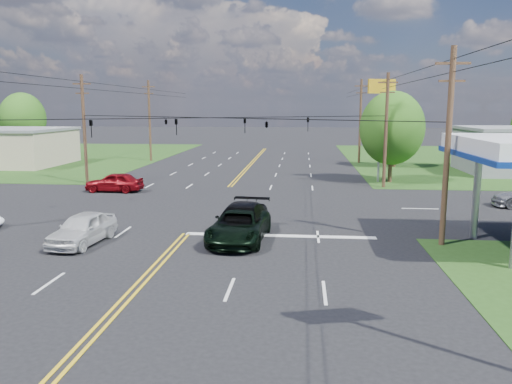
# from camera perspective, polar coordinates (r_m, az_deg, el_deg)

# --- Properties ---
(ground) EXTENTS (280.00, 280.00, 0.00)m
(ground) POSITION_cam_1_polar(r_m,az_deg,el_deg) (34.68, -4.94, -1.51)
(ground) COLOR black
(ground) RESTS_ON ground
(grass_nw) EXTENTS (46.00, 48.00, 0.03)m
(grass_nw) POSITION_cam_1_polar(r_m,az_deg,el_deg) (77.60, -26.75, 3.67)
(grass_nw) COLOR #224315
(grass_nw) RESTS_ON ground
(stop_bar) EXTENTS (10.00, 0.50, 0.02)m
(stop_bar) POSITION_cam_1_polar(r_m,az_deg,el_deg) (26.36, 2.74, -5.06)
(stop_bar) COLOR silver
(stop_bar) RESTS_ON ground
(pole_se) EXTENTS (1.60, 0.28, 9.50)m
(pole_se) POSITION_cam_1_polar(r_m,az_deg,el_deg) (25.48, 21.07, 5.02)
(pole_se) COLOR #3B2A19
(pole_se) RESTS_ON ground
(pole_nw) EXTENTS (1.60, 0.28, 9.50)m
(pole_nw) POSITION_cam_1_polar(r_m,az_deg,el_deg) (46.61, -19.04, 6.95)
(pole_nw) COLOR #3B2A19
(pole_nw) RESTS_ON ground
(pole_ne) EXTENTS (1.60, 0.28, 9.50)m
(pole_ne) POSITION_cam_1_polar(r_m,az_deg,el_deg) (43.06, 14.63, 6.98)
(pole_ne) COLOR #3B2A19
(pole_ne) RESTS_ON ground
(pole_left_far) EXTENTS (1.60, 0.28, 10.00)m
(pole_left_far) POSITION_cam_1_polar(r_m,az_deg,el_deg) (64.39, -12.07, 8.08)
(pole_left_far) COLOR #3B2A19
(pole_left_far) RESTS_ON ground
(pole_right_far) EXTENTS (1.60, 0.28, 10.00)m
(pole_right_far) POSITION_cam_1_polar(r_m,az_deg,el_deg) (61.88, 11.83, 8.04)
(pole_right_far) COLOR #3B2A19
(pole_right_far) RESTS_ON ground
(span_wire_signals) EXTENTS (26.00, 18.00, 1.13)m
(span_wire_signals) POSITION_cam_1_polar(r_m,az_deg,el_deg) (34.03, -5.08, 8.45)
(span_wire_signals) COLOR black
(span_wire_signals) RESTS_ON ground
(power_lines) EXTENTS (26.04, 100.00, 0.64)m
(power_lines) POSITION_cam_1_polar(r_m,az_deg,el_deg) (32.12, -5.81, 13.02)
(power_lines) COLOR black
(power_lines) RESTS_ON ground
(tree_right_a) EXTENTS (5.70, 5.70, 8.18)m
(tree_right_a) POSITION_cam_1_polar(r_m,az_deg,el_deg) (46.19, 15.27, 7.05)
(tree_right_a) COLOR #3B2A19
(tree_right_a) RESTS_ON ground
(tree_right_b) EXTENTS (4.94, 4.94, 7.09)m
(tree_right_b) POSITION_cam_1_polar(r_m,az_deg,el_deg) (58.46, 15.67, 6.87)
(tree_right_b) COLOR #3B2A19
(tree_right_b) RESTS_ON ground
(tree_far_l) EXTENTS (6.08, 6.08, 8.72)m
(tree_far_l) POSITION_cam_1_polar(r_m,az_deg,el_deg) (75.77, -25.11, 7.62)
(tree_far_l) COLOR #3B2A19
(tree_far_l) RESTS_ON ground
(pickup_dkgreen) EXTENTS (2.99, 5.82, 1.57)m
(pickup_dkgreen) POSITION_cam_1_polar(r_m,az_deg,el_deg) (25.14, -1.95, -3.93)
(pickup_dkgreen) COLOR black
(pickup_dkgreen) RESTS_ON ground
(suv_black) EXTENTS (3.03, 6.13, 1.71)m
(suv_black) POSITION_cam_1_polar(r_m,az_deg,el_deg) (25.83, -1.74, -3.40)
(suv_black) COLOR black
(suv_black) RESTS_ON ground
(pickup_white) EXTENTS (2.29, 4.70, 1.55)m
(pickup_white) POSITION_cam_1_polar(r_m,az_deg,el_deg) (26.14, -19.22, -3.97)
(pickup_white) COLOR silver
(pickup_white) RESTS_ON ground
(sedan_red) EXTENTS (4.58, 1.90, 1.55)m
(sedan_red) POSITION_cam_1_polar(r_m,az_deg,el_deg) (41.55, -15.90, 1.10)
(sedan_red) COLOR maroon
(sedan_red) RESTS_ON ground
(polesign_ne) EXTENTS (2.49, 0.90, 9.15)m
(polesign_ne) POSITION_cam_1_polar(r_m,az_deg,el_deg) (46.21, 14.11, 10.08)
(polesign_ne) COLOR #A5A5AA
(polesign_ne) RESTS_ON ground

